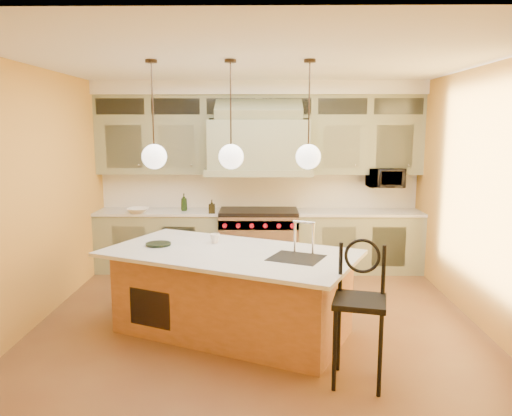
{
  "coord_description": "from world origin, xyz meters",
  "views": [
    {
      "loc": [
        0.07,
        -5.43,
        2.23
      ],
      "look_at": [
        -0.02,
        0.7,
        1.22
      ],
      "focal_mm": 35.0,
      "sensor_mm": 36.0,
      "label": 1
    }
  ],
  "objects_px": {
    "kitchen_island": "(233,291)",
    "counter_stool": "(360,303)",
    "range": "(259,240)",
    "microwave": "(385,178)"
  },
  "relations": [
    {
      "from": "kitchen_island",
      "to": "counter_stool",
      "type": "bearing_deg",
      "value": -17.33
    },
    {
      "from": "range",
      "to": "kitchen_island",
      "type": "xyz_separation_m",
      "value": [
        -0.26,
        -2.4,
        -0.02
      ]
    },
    {
      "from": "kitchen_island",
      "to": "microwave",
      "type": "xyz_separation_m",
      "value": [
        2.21,
        2.5,
        0.98
      ]
    },
    {
      "from": "counter_stool",
      "to": "kitchen_island",
      "type": "bearing_deg",
      "value": 152.09
    },
    {
      "from": "counter_stool",
      "to": "microwave",
      "type": "height_order",
      "value": "microwave"
    },
    {
      "from": "microwave",
      "to": "range",
      "type": "bearing_deg",
      "value": -176.88
    },
    {
      "from": "range",
      "to": "counter_stool",
      "type": "xyz_separation_m",
      "value": [
        0.91,
        -3.44,
        0.24
      ]
    },
    {
      "from": "kitchen_island",
      "to": "microwave",
      "type": "relative_size",
      "value": 5.46
    },
    {
      "from": "kitchen_island",
      "to": "microwave",
      "type": "bearing_deg",
      "value": 72.94
    },
    {
      "from": "counter_stool",
      "to": "range",
      "type": "bearing_deg",
      "value": 118.6
    }
  ]
}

